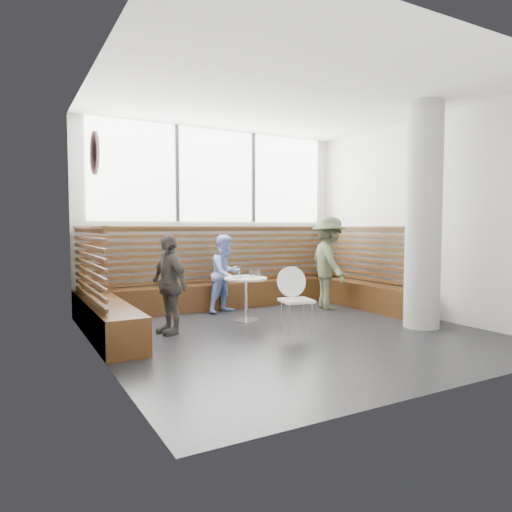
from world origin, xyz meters
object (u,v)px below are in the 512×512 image
concrete_column (424,216)px  child_left (169,284)px  cafe_table (246,290)px  adult_man (329,263)px  child_back (226,274)px  cafe_chair (294,294)px

concrete_column → child_left: size_ratio=2.38×
cafe_table → concrete_column: bearing=-38.2°
adult_man → child_back: 1.84m
concrete_column → cafe_table: bearing=141.8°
concrete_column → cafe_chair: bearing=158.9°
cafe_chair → child_left: 1.71m
adult_man → child_back: bearing=87.6°
cafe_chair → child_left: child_left is taller
cafe_chair → child_back: bearing=107.8°
adult_man → child_back: size_ratio=1.24×
concrete_column → adult_man: bearing=97.5°
cafe_table → adult_man: 1.84m
concrete_column → cafe_table: (-2.03, 1.60, -1.12)m
concrete_column → child_left: bearing=157.0°
cafe_chair → adult_man: size_ratio=0.55×
cafe_table → child_back: 0.84m
cafe_table → adult_man: (1.79, 0.25, 0.34)m
child_back → child_left: bearing=-163.2°
concrete_column → child_back: concrete_column is taller
cafe_table → cafe_chair: bearing=-73.7°
concrete_column → child_back: size_ratio=2.43×
cafe_chair → child_back: size_ratio=0.68×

